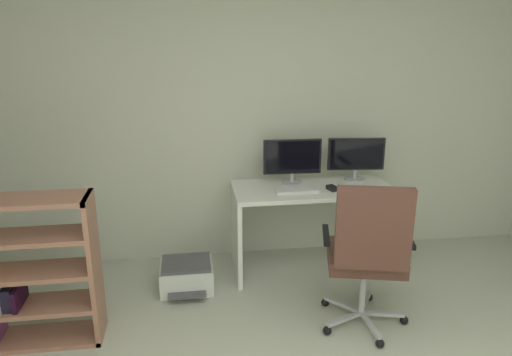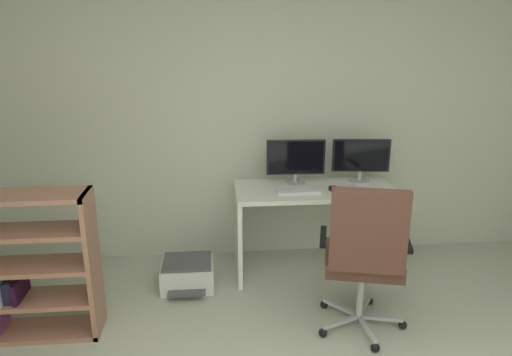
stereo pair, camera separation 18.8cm
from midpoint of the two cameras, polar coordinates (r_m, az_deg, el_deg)
name	(u,v)px [view 2 (the right image)]	position (r m, az deg, el deg)	size (l,w,h in m)	color
wall_back	(270,115)	(4.21, 3.02, 7.54)	(4.99, 0.10, 2.55)	beige
desk	(314,212)	(4.01, 8.31, -4.03)	(1.30, 0.58, 0.75)	white
monitor_main	(296,159)	(3.99, 6.12, 2.26)	(0.49, 0.18, 0.37)	#B2B5B7
monitor_secondary	(361,157)	(4.13, 13.69, 2.39)	(0.48, 0.18, 0.37)	#B2B5B7
keyboard	(298,191)	(3.82, 6.50, -1.56)	(0.34, 0.13, 0.02)	silver
computer_mouse	(335,189)	(3.88, 10.77, -1.36)	(0.06, 0.10, 0.03)	black
office_chair	(365,253)	(3.22, 14.51, -8.65)	(0.64, 0.62, 1.08)	#B7BABC
bookshelf	(6,271)	(3.53, -26.29, -9.97)	(0.94, 0.29, 1.00)	#A26B53
printer	(188,273)	(3.93, -6.77, -11.26)	(0.41, 0.44, 0.23)	silver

